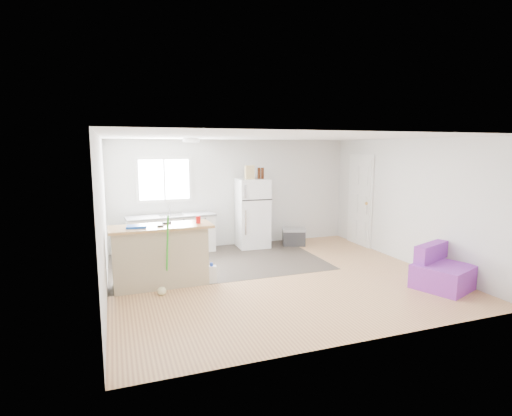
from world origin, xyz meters
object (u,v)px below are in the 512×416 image
(refrigerator, at_px, (252,213))
(mop, at_px, (163,279))
(cleaner_jug, at_px, (212,274))
(blue_tray, at_px, (136,227))
(red_cup, at_px, (198,220))
(bottle_left, at_px, (262,173))
(cardboard_box, at_px, (250,172))
(bottle_right, at_px, (259,173))
(cooler, at_px, (294,236))
(kitchen_cabinets, at_px, (172,234))
(purple_seat, at_px, (441,273))
(peninsula, at_px, (160,255))

(refrigerator, distance_m, mop, 3.29)
(cleaner_jug, bearing_deg, blue_tray, 178.45)
(cleaner_jug, height_order, red_cup, red_cup)
(bottle_left, bearing_deg, cleaner_jug, -129.34)
(cardboard_box, bearing_deg, bottle_right, 6.43)
(cooler, relative_size, mop, 0.49)
(kitchen_cabinets, distance_m, purple_seat, 5.20)
(peninsula, distance_m, purple_seat, 4.52)
(red_cup, distance_m, bottle_right, 2.69)
(purple_seat, height_order, cardboard_box, cardboard_box)
(bottle_left, bearing_deg, red_cup, -134.38)
(purple_seat, xyz_separation_m, bottle_left, (-1.75, 3.49, 1.42))
(peninsula, xyz_separation_m, blue_tray, (-0.35, -0.05, 0.51))
(bottle_right, bearing_deg, mop, -136.09)
(refrigerator, xyz_separation_m, bottle_left, (0.22, -0.05, 0.89))
(peninsula, bearing_deg, bottle_right, 37.08)
(bottle_left, distance_m, bottle_right, 0.08)
(refrigerator, distance_m, cooler, 1.11)
(cardboard_box, distance_m, bottle_right, 0.23)
(purple_seat, distance_m, red_cup, 4.02)
(cooler, bearing_deg, kitchen_cabinets, -165.90)
(peninsula, height_order, cardboard_box, cardboard_box)
(kitchen_cabinets, bearing_deg, bottle_right, -6.30)
(peninsula, height_order, cleaner_jug, peninsula)
(cooler, relative_size, cardboard_box, 2.04)
(red_cup, bearing_deg, cooler, 34.12)
(peninsula, bearing_deg, cooler, 26.94)
(mop, relative_size, red_cup, 10.28)
(refrigerator, distance_m, blue_tray, 3.27)
(kitchen_cabinets, height_order, bottle_right, bottle_right)
(kitchen_cabinets, xyz_separation_m, cardboard_box, (1.72, -0.08, 1.27))
(cooler, bearing_deg, blue_tray, -134.18)
(red_cup, relative_size, bottle_right, 0.48)
(purple_seat, bearing_deg, red_cup, 134.94)
(red_cup, xyz_separation_m, blue_tray, (-0.98, -0.04, -0.04))
(cooler, distance_m, mop, 3.85)
(refrigerator, xyz_separation_m, cooler, (0.94, -0.19, -0.57))
(purple_seat, relative_size, mop, 0.83)
(red_cup, xyz_separation_m, cardboard_box, (1.55, 1.90, 0.64))
(peninsula, height_order, mop, mop)
(refrigerator, xyz_separation_m, mop, (-2.26, -2.33, -0.54))
(cooler, relative_size, blue_tray, 2.04)
(mop, relative_size, bottle_left, 4.94)
(red_cup, relative_size, cardboard_box, 0.40)
(cooler, height_order, cardboard_box, cardboard_box)
(cooler, height_order, blue_tray, blue_tray)
(cleaner_jug, height_order, cardboard_box, cardboard_box)
(cardboard_box, height_order, bottle_right, cardboard_box)
(purple_seat, xyz_separation_m, blue_tray, (-4.57, 1.57, 0.77))
(purple_seat, xyz_separation_m, mop, (-4.23, 1.21, -0.01))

